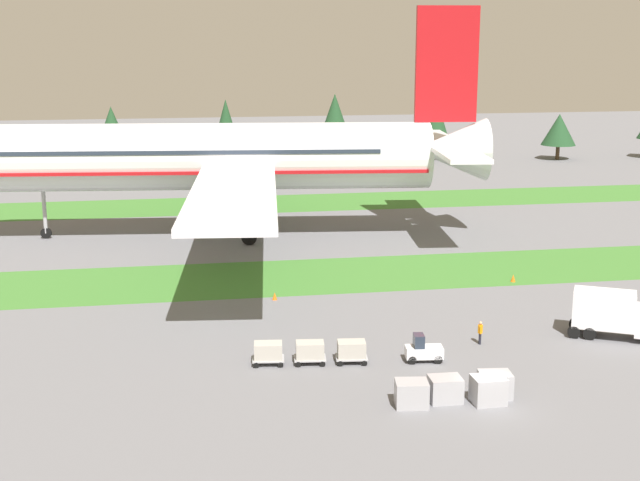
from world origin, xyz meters
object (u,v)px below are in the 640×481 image
at_px(airliner, 224,156).
at_px(taxiway_marker_1, 513,278).
at_px(cargo_dolly_second, 310,351).
at_px(uld_container_2, 495,385).
at_px(taxiway_marker_0, 275,296).
at_px(ground_crew_marshaller, 480,332).
at_px(uld_container_1, 445,389).
at_px(cargo_dolly_lead, 352,350).
at_px(uld_container_0, 412,394).
at_px(baggage_tug, 423,350).
at_px(cargo_dolly_third, 268,352).
at_px(catering_truck, 616,313).
at_px(uld_container_3, 488,390).

xyz_separation_m(airliner, taxiway_marker_1, (25.02, -23.67, -8.79)).
bearing_deg(taxiway_marker_1, cargo_dolly_second, -141.14).
height_order(uld_container_2, taxiway_marker_0, uld_container_2).
relative_size(ground_crew_marshaller, uld_container_1, 0.87).
xyz_separation_m(ground_crew_marshaller, taxiway_marker_0, (-13.69, 13.66, -0.62)).
height_order(cargo_dolly_lead, uld_container_0, uld_container_0).
distance_m(airliner, uld_container_0, 50.87).
height_order(uld_container_0, uld_container_2, uld_container_2).
relative_size(airliner, baggage_tug, 26.70).
distance_m(cargo_dolly_third, catering_truck, 26.45).
bearing_deg(taxiway_marker_1, uld_container_2, -113.90).
bearing_deg(cargo_dolly_third, baggage_tug, 90.00).
relative_size(baggage_tug, cargo_dolly_lead, 1.16).
xyz_separation_m(cargo_dolly_second, uld_container_2, (10.61, -7.74, -0.11)).
bearing_deg(cargo_dolly_lead, uld_container_2, 52.63).
relative_size(cargo_dolly_second, uld_container_3, 1.18).
bearing_deg(cargo_dolly_second, ground_crew_marshaller, 104.63).
bearing_deg(taxiway_marker_0, taxiway_marker_1, 5.23).
relative_size(catering_truck, ground_crew_marshaller, 4.15).
bearing_deg(cargo_dolly_second, taxiway_marker_1, 135.30).
xyz_separation_m(cargo_dolly_third, uld_container_2, (13.49, -8.06, -0.11)).
xyz_separation_m(baggage_tug, ground_crew_marshaller, (5.16, 2.76, 0.13)).
height_order(airliner, baggage_tug, airliner).
bearing_deg(cargo_dolly_second, airliner, -169.14).
xyz_separation_m(airliner, uld_container_2, (13.80, -49.00, -8.33)).
relative_size(cargo_dolly_lead, uld_container_0, 1.18).
bearing_deg(uld_container_0, cargo_dolly_second, 121.45).
height_order(catering_truck, uld_container_0, catering_truck).
bearing_deg(cargo_dolly_second, baggage_tug, 90.00).
bearing_deg(airliner, cargo_dolly_lead, -165.54).
distance_m(airliner, uld_container_2, 51.58).
relative_size(airliner, cargo_dolly_lead, 30.95).
relative_size(cargo_dolly_second, uld_container_0, 1.18).
bearing_deg(uld_container_2, catering_truck, 35.31).
bearing_deg(uld_container_0, uld_container_2, 5.15).
bearing_deg(uld_container_0, cargo_dolly_third, 132.76).
height_order(baggage_tug, ground_crew_marshaller, baggage_tug).
xyz_separation_m(cargo_dolly_second, uld_container_3, (9.85, -8.58, -0.06)).
relative_size(cargo_dolly_third, uld_container_3, 1.18).
height_order(cargo_dolly_lead, taxiway_marker_1, cargo_dolly_lead).
distance_m(airliner, cargo_dolly_third, 41.76).
relative_size(airliner, uld_container_1, 36.44).
bearing_deg(airliner, cargo_dolly_third, -173.41).
relative_size(airliner, uld_container_3, 36.44).
bearing_deg(uld_container_3, uld_container_2, 48.29).
xyz_separation_m(uld_container_3, taxiway_marker_0, (-10.51, 24.12, -0.54)).
bearing_deg(uld_container_0, ground_crew_marshaller, 51.67).
bearing_deg(cargo_dolly_second, uld_container_0, 37.89).
xyz_separation_m(uld_container_0, taxiway_marker_0, (-5.69, 23.77, -0.48)).
distance_m(baggage_tug, cargo_dolly_second, 7.93).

